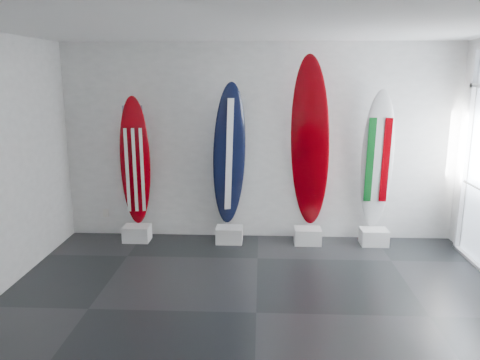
{
  "coord_description": "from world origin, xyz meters",
  "views": [
    {
      "loc": [
        0.04,
        -4.66,
        2.53
      ],
      "look_at": [
        -0.24,
        1.4,
        1.16
      ],
      "focal_mm": 35.23,
      "sensor_mm": 36.0,
      "label": 1
    }
  ],
  "objects_px": {
    "surfboard_usa": "(135,162)",
    "surfboard_navy": "(229,156)",
    "surfboard_swiss": "(310,144)",
    "surfboard_italy": "(377,160)"
  },
  "relations": [
    {
      "from": "surfboard_usa",
      "to": "surfboard_navy",
      "type": "bearing_deg",
      "value": -9.57
    },
    {
      "from": "surfboard_swiss",
      "to": "surfboard_italy",
      "type": "xyz_separation_m",
      "value": [
        1.0,
        0.0,
        -0.24
      ]
    },
    {
      "from": "surfboard_usa",
      "to": "surfboard_navy",
      "type": "height_order",
      "value": "surfboard_navy"
    },
    {
      "from": "surfboard_usa",
      "to": "surfboard_italy",
      "type": "relative_size",
      "value": 0.95
    },
    {
      "from": "surfboard_navy",
      "to": "surfboard_italy",
      "type": "height_order",
      "value": "surfboard_navy"
    },
    {
      "from": "surfboard_usa",
      "to": "surfboard_swiss",
      "type": "bearing_deg",
      "value": -9.57
    },
    {
      "from": "surfboard_usa",
      "to": "surfboard_navy",
      "type": "distance_m",
      "value": 1.44
    },
    {
      "from": "surfboard_usa",
      "to": "surfboard_italy",
      "type": "xyz_separation_m",
      "value": [
        3.63,
        0.0,
        0.05
      ]
    },
    {
      "from": "surfboard_usa",
      "to": "surfboard_italy",
      "type": "height_order",
      "value": "surfboard_italy"
    },
    {
      "from": "surfboard_navy",
      "to": "surfboard_swiss",
      "type": "height_order",
      "value": "surfboard_swiss"
    }
  ]
}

